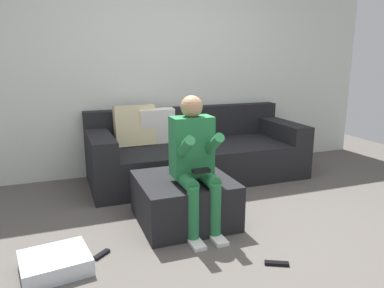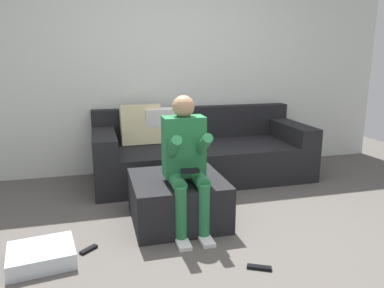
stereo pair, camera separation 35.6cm
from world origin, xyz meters
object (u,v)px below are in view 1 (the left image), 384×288
couch_sectional (194,153)px  storage_bin (55,263)px  remote_near_ottoman (277,263)px  person_seated (195,157)px  ottoman (184,200)px  remote_by_storage_bin (102,254)px

couch_sectional → storage_bin: 2.24m
storage_bin → remote_near_ottoman: storage_bin is taller
person_seated → remote_near_ottoman: 1.01m
ottoman → storage_bin: ottoman is taller
ottoman → remote_near_ottoman: ottoman is taller
person_seated → storage_bin: bearing=-166.4°
storage_bin → couch_sectional: bearing=44.2°
couch_sectional → remote_near_ottoman: couch_sectional is taller
storage_bin → remote_near_ottoman: size_ratio=2.65×
couch_sectional → ottoman: (-0.52, -1.11, -0.10)m
person_seated → remote_by_storage_bin: (-0.79, -0.18, -0.62)m
couch_sectional → remote_by_storage_bin: couch_sectional is taller
storage_bin → remote_by_storage_bin: 0.33m
remote_by_storage_bin → couch_sectional: bearing=8.2°
remote_near_ottoman → couch_sectional: bearing=112.7°
remote_near_ottoman → storage_bin: bearing=-170.8°
person_seated → remote_by_storage_bin: 1.02m
person_seated → remote_near_ottoman: size_ratio=6.70×
remote_near_ottoman → remote_by_storage_bin: bearing=-178.9°
ottoman → storage_bin: size_ratio=1.78×
remote_near_ottoman → ottoman: bearing=139.3°
storage_bin → remote_near_ottoman: (1.44, -0.46, -0.05)m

